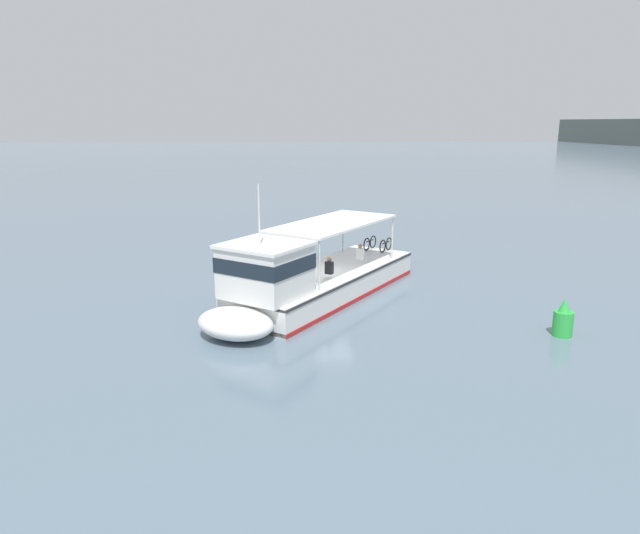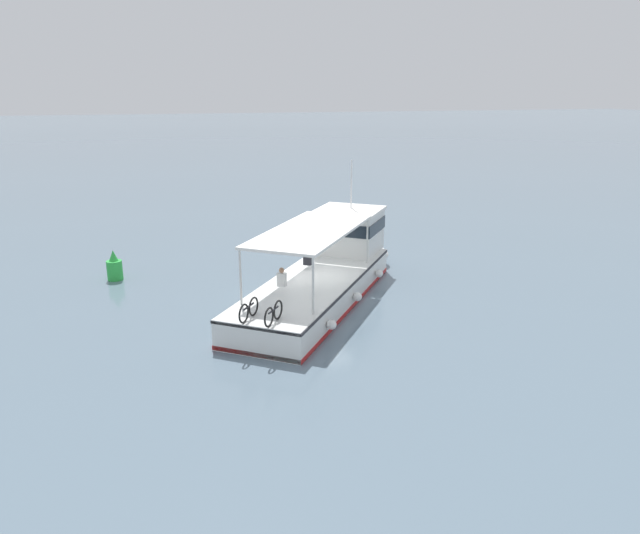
# 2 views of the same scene
# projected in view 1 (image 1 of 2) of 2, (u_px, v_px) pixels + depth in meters

# --- Properties ---
(ground_plane) EXTENTS (400.00, 400.00, 0.00)m
(ground_plane) POSITION_uv_depth(u_px,v_px,m) (323.00, 298.00, 24.97)
(ground_plane) COLOR slate
(ferry_main) EXTENTS (11.93, 10.25, 5.32)m
(ferry_main) POSITION_uv_depth(u_px,v_px,m) (307.00, 281.00, 23.83)
(ferry_main) COLOR white
(ferry_main) RESTS_ON ground
(channel_buoy) EXTENTS (0.70, 0.70, 1.40)m
(channel_buoy) POSITION_uv_depth(u_px,v_px,m) (563.00, 320.00, 20.42)
(channel_buoy) COLOR green
(channel_buoy) RESTS_ON ground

